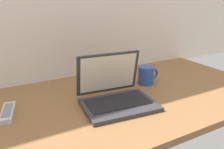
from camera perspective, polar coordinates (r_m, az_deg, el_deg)
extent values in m
cube|color=brown|center=(1.09, 0.61, -6.60)|extent=(1.60, 0.76, 0.03)
cube|color=#2D2D33|center=(1.00, 1.84, -7.69)|extent=(0.33, 0.25, 0.02)
cube|color=black|center=(1.00, 1.49, -6.79)|extent=(0.28, 0.17, 0.00)
cube|color=#2D2D33|center=(1.06, -0.99, 0.42)|extent=(0.30, 0.08, 0.20)
cube|color=beige|center=(1.06, -0.87, 0.38)|extent=(0.27, 0.06, 0.17)
cylinder|color=#26478C|center=(1.24, 8.48, -0.19)|extent=(0.08, 0.08, 0.10)
torus|color=#26478C|center=(1.27, 10.22, 0.16)|extent=(0.07, 0.01, 0.07)
cube|color=#B7B7B7|center=(1.02, -24.65, -8.68)|extent=(0.08, 0.17, 0.02)
cube|color=slate|center=(1.02, -24.75, -8.06)|extent=(0.06, 0.12, 0.00)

